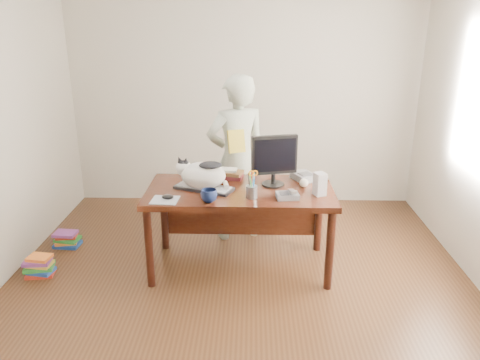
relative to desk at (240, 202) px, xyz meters
name	(u,v)px	position (x,y,z in m)	size (l,w,h in m)	color
room	(238,138)	(0.00, -0.68, 0.75)	(4.50, 4.50, 4.50)	black
desk	(240,202)	(0.00, 0.00, 0.00)	(1.60, 0.80, 0.75)	black
keyboard	(204,188)	(-0.31, -0.10, 0.16)	(0.53, 0.36, 0.03)	black
cat	(202,174)	(-0.33, -0.09, 0.29)	(0.48, 0.36, 0.28)	white
monitor	(274,158)	(0.29, 0.01, 0.40)	(0.40, 0.24, 0.45)	black
pen_cup	(252,190)	(0.10, -0.28, 0.21)	(0.11, 0.11, 0.24)	gray
mousepad	(165,200)	(-0.60, -0.35, 0.15)	(0.23, 0.21, 0.00)	#9DA2A9
mouse	(168,197)	(-0.58, -0.33, 0.17)	(0.10, 0.07, 0.04)	black
coffee_mug	(209,196)	(-0.24, -0.38, 0.20)	(0.13, 0.13, 0.10)	#0D1737
phone	(288,195)	(0.39, -0.28, 0.17)	(0.19, 0.17, 0.08)	slate
speaker	(320,184)	(0.66, -0.20, 0.24)	(0.11, 0.12, 0.19)	#B0B0B3
baseball	(304,183)	(0.55, -0.02, 0.19)	(0.08, 0.08, 0.08)	white
book_stack	(230,174)	(-0.10, 0.21, 0.19)	(0.26, 0.21, 0.09)	#481317
calculator	(304,176)	(0.57, 0.18, 0.18)	(0.24, 0.27, 0.07)	slate
person	(237,159)	(-0.05, 0.56, 0.23)	(0.60, 0.40, 1.66)	silver
held_book	(236,141)	(-0.05, 0.39, 0.45)	(0.18, 0.14, 0.22)	gold
book_pile_a	(40,266)	(-1.75, -0.28, -0.51)	(0.27, 0.22, 0.18)	maroon
book_pile_b	(67,239)	(-1.72, 0.27, -0.53)	(0.26, 0.20, 0.15)	navy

